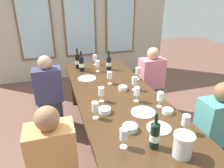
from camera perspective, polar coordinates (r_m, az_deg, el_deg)
The scene contains 30 objects.
ground_plane at distance 2.88m, azimuth 1.55°, elevation -16.54°, with size 12.00×12.00×0.00m, color brown.
back_wall_with_windows at distance 4.84m, azimuth -9.08°, elevation 18.66°, with size 4.18×0.10×2.90m.
dining_table at distance 2.49m, azimuth 1.72°, elevation -4.58°, with size 0.98×2.79×0.74m.
white_plate_0 at distance 1.96m, azimuth 12.84°, elevation -11.76°, with size 0.22×0.22×0.01m, color white.
white_plate_1 at distance 2.16m, azimuth 8.60°, elevation -7.70°, with size 0.25×0.25×0.01m, color white.
white_plate_2 at distance 2.98m, azimuth -6.91°, elevation 1.58°, with size 0.26×0.26×0.01m, color white.
metal_pitcher at distance 1.67m, azimuth 19.05°, elevation -15.67°, with size 0.16×0.16×0.19m.
wine_bottle_0 at distance 3.24m, azimuth -8.44°, elevation 5.61°, with size 0.08×0.08×0.32m.
wine_bottle_1 at distance 3.39m, azimuth -9.50°, elevation 6.38°, with size 0.08×0.08×0.33m.
wine_bottle_2 at distance 1.68m, azimuth 11.76°, elevation -13.60°, with size 0.08×0.08×0.31m.
wine_bottle_3 at distance 3.28m, azimuth -0.87°, elevation 5.92°, with size 0.08×0.08×0.31m.
tasting_bowl_0 at distance 2.61m, azimuth 2.99°, elevation -1.14°, with size 0.11×0.11×0.05m, color white.
tasting_bowl_1 at distance 2.20m, azimuth 15.13°, elevation -7.23°, with size 0.11×0.11×0.04m, color white.
tasting_bowl_2 at distance 1.89m, azimuth 5.04°, elevation -11.96°, with size 0.14×0.14×0.05m, color white.
tasting_bowl_3 at distance 2.13m, azimuth -2.04°, elevation -7.32°, with size 0.13×0.13×0.05m, color white.
wine_glass_0 at distance 2.00m, azimuth -4.67°, elevation -6.51°, with size 0.07×0.07×0.17m.
wine_glass_1 at distance 1.65m, azimuth 3.32°, elevation -13.81°, with size 0.07×0.07×0.17m.
wine_glass_2 at distance 2.25m, azimuth 13.19°, elevation -3.51°, with size 0.07×0.07×0.17m.
wine_glass_3 at distance 3.21m, azimuth -4.00°, elevation 5.49°, with size 0.07×0.07×0.17m.
wine_glass_4 at distance 1.91m, azimuth 19.76°, elevation -9.49°, with size 0.07×0.07×0.17m.
wine_glass_5 at distance 2.30m, azimuth -2.97°, elevation -2.21°, with size 0.07×0.07×0.17m.
wine_glass_6 at distance 3.53m, azimuth -4.76°, elevation 7.25°, with size 0.07×0.07×0.17m.
wine_glass_7 at distance 2.92m, azimuth 7.19°, elevation 3.56°, with size 0.07×0.07×0.17m.
wine_glass_8 at distance 2.31m, azimuth 6.85°, elevation -2.08°, with size 0.07×0.07×0.17m.
wine_glass_9 at distance 2.59m, azimuth 6.26°, elevation 0.77°, with size 0.07×0.07×0.17m.
wine_glass_10 at distance 2.74m, azimuth -0.67°, elevation 2.39°, with size 0.07×0.07×0.17m.
seated_person_0 at distance 3.09m, azimuth -16.95°, elevation -2.96°, with size 0.38×0.24×1.11m.
seated_person_1 at distance 3.42m, azimuth 10.68°, elevation 0.39°, with size 0.38×0.24×1.11m.
seated_person_2 at distance 1.92m, azimuth -15.66°, elevation -21.39°, with size 0.38×0.24×1.11m.
seated_person_3 at distance 2.43m, azimuth 26.34°, elevation -12.44°, with size 0.38×0.24×1.11m.
Camera 1 is at (-0.72, -2.07, 1.87)m, focal length 33.05 mm.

